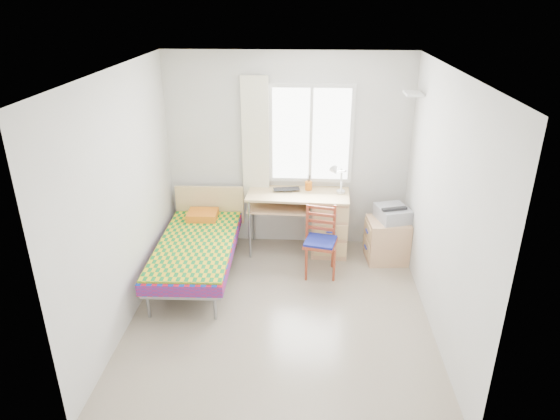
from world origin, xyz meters
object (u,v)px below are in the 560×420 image
object	(u,v)px
desk	(325,220)
printer	(393,213)
cabinet	(387,240)
chair	(321,237)
bed	(198,245)

from	to	relation	value
desk	printer	bearing A→B (deg)	-9.06
desk	cabinet	bearing A→B (deg)	-12.30
desk	cabinet	size ratio (longest dim) A/B	2.41
desk	printer	world-z (taller)	desk
printer	chair	bearing A→B (deg)	-173.19
desk	cabinet	distance (m)	0.85
cabinet	desk	bearing A→B (deg)	160.11
desk	chair	distance (m)	0.58
desk	printer	distance (m)	0.90
desk	chair	bearing A→B (deg)	-93.13
desk	bed	bearing A→B (deg)	-152.55
chair	printer	size ratio (longest dim) A/B	1.71
bed	printer	xyz separation A→B (m)	(2.42, 0.54, 0.25)
printer	bed	bearing A→B (deg)	175.95
cabinet	printer	xyz separation A→B (m)	(0.05, 0.04, 0.37)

